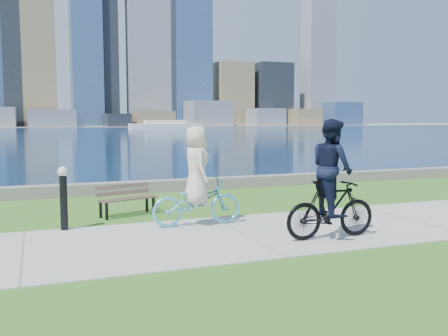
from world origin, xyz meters
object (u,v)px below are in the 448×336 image
Objects in this scene: bollard_lamp at (63,194)px; cyclist_woman at (197,189)px; park_bench at (126,197)px; cyclist_man at (331,189)px.

cyclist_woman is at bearing -11.90° from bollard_lamp.
park_bench is 0.65× the size of cyclist_man.
bollard_lamp is 2.68m from cyclist_woman.
cyclist_woman is (1.18, -1.72, 0.36)m from park_bench.
park_bench is at bearing 39.06° from bollard_lamp.
cyclist_woman is at bearing -73.66° from park_bench.
cyclist_man is (3.18, -3.70, 0.52)m from park_bench.
cyclist_woman reaches higher than park_bench.
cyclist_man is at bearing -67.46° from park_bench.
park_bench is at bearing 35.45° from cyclist_woman.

